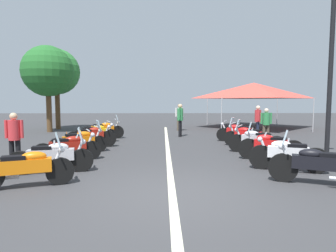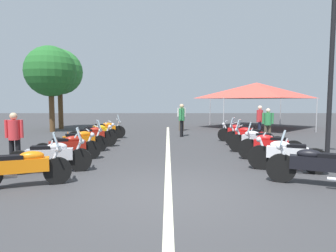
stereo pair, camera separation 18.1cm
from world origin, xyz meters
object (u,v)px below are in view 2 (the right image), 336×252
roadside_tree_0 (50,72)px  roadside_tree_1 (59,72)px  bystander_4 (182,117)px  bystander_1 (181,115)px  motorcycle_left_row_1 (51,155)px  motorcycle_left_row_2 (68,147)px  event_tent (257,91)px  motorcycle_left_row_3 (80,141)px  bystander_0 (260,119)px  motorcycle_left_row_5 (97,133)px  traffic_cone_0 (68,139)px  motorcycle_right_row_4 (248,136)px  motorcycle_right_row_5 (240,132)px  motorcycle_right_row_3 (256,140)px  motorcycle_left_row_6 (105,129)px  motorcycle_right_row_0 (316,165)px  street_lamp_twin_globe (332,43)px  motorcycle_right_row_1 (286,154)px  motorcycle_right_row_2 (270,146)px  bystander_2 (268,122)px  motorcycle_left_row_0 (25,166)px  motorcycle_left_row_4 (92,136)px  bystander_3 (14,135)px

roadside_tree_0 → roadside_tree_1: 1.87m
bystander_4 → bystander_1: bearing=-77.2°
motorcycle_left_row_1 → roadside_tree_0: 11.54m
motorcycle_left_row_2 → event_tent: size_ratio=0.31×
motorcycle_left_row_3 → bystander_0: bearing=2.9°
motorcycle_left_row_5 → traffic_cone_0: motorcycle_left_row_5 is taller
motorcycle_right_row_4 → motorcycle_right_row_5: (1.44, 0.01, -0.01)m
motorcycle_right_row_3 → motorcycle_left_row_1: bearing=49.7°
bystander_1 → event_tent: event_tent is taller
motorcycle_left_row_6 → roadside_tree_1: size_ratio=0.39×
motorcycle_right_row_0 → motorcycle_left_row_6: bearing=-26.8°
roadside_tree_0 → bystander_1: bearing=-85.3°
street_lamp_twin_globe → bystander_4: street_lamp_twin_globe is taller
motorcycle_left_row_2 → traffic_cone_0: 3.39m
motorcycle_left_row_1 → event_tent: event_tent is taller
motorcycle_right_row_1 → motorcycle_right_row_2: 1.44m
street_lamp_twin_globe → traffic_cone_0: street_lamp_twin_globe is taller
traffic_cone_0 → bystander_4: bystander_4 is taller
motorcycle_left_row_1 → motorcycle_left_row_2: 1.55m
motorcycle_left_row_6 → traffic_cone_0: bearing=-129.1°
motorcycle_right_row_3 → roadside_tree_0: roadside_tree_0 is taller
motorcycle_left_row_2 → motorcycle_right_row_0: bearing=-45.4°
motorcycle_left_row_5 → motorcycle_right_row_1: size_ratio=1.01×
traffic_cone_0 → motorcycle_left_row_6: bearing=-25.8°
bystander_4 → motorcycle_right_row_3: bearing=131.7°
motorcycle_left_row_1 → bystander_2: bystander_2 is taller
bystander_2 → motorcycle_left_row_6: bearing=89.5°
bystander_0 → traffic_cone_0: bearing=-153.2°
motorcycle_left_row_0 → bystander_2: size_ratio=1.25×
motorcycle_left_row_2 → motorcycle_right_row_2: motorcycle_right_row_2 is taller
motorcycle_right_row_4 → motorcycle_left_row_4: bearing=30.6°
traffic_cone_0 → bystander_0: (2.56, -9.05, 0.69)m
roadside_tree_1 → bystander_2: bearing=-117.0°
motorcycle_left_row_0 → roadside_tree_0: roadside_tree_0 is taller
street_lamp_twin_globe → bystander_0: street_lamp_twin_globe is taller
motorcycle_right_row_5 → motorcycle_left_row_1: bearing=63.7°
motorcycle_left_row_2 → motorcycle_left_row_5: (4.12, 0.11, -0.00)m
motorcycle_right_row_2 → roadside_tree_1: roadside_tree_1 is taller
motorcycle_left_row_2 → motorcycle_left_row_3: (1.41, 0.05, 0.01)m
motorcycle_right_row_5 → roadside_tree_0: 11.91m
motorcycle_right_row_0 → event_tent: 14.58m
motorcycle_left_row_4 → motorcycle_left_row_5: 1.39m
motorcycle_left_row_4 → motorcycle_right_row_2: (-2.73, -6.40, 0.01)m
motorcycle_right_row_3 → event_tent: bearing=-81.2°
motorcycle_left_row_0 → motorcycle_left_row_3: (4.26, 0.06, -0.00)m
motorcycle_left_row_6 → motorcycle_right_row_5: (-1.21, -6.56, -0.02)m
bystander_0 → motorcycle_right_row_4: bearing=-104.3°
motorcycle_left_row_1 → event_tent: (12.88, -9.36, 2.19)m
motorcycle_right_row_4 → bystander_4: bearing=-23.1°
motorcycle_right_row_3 → bystander_3: bearing=40.6°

